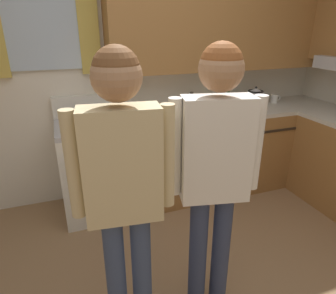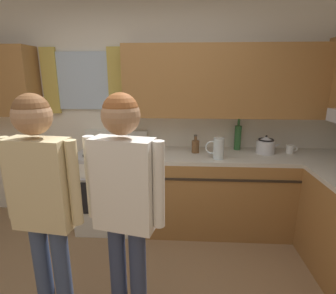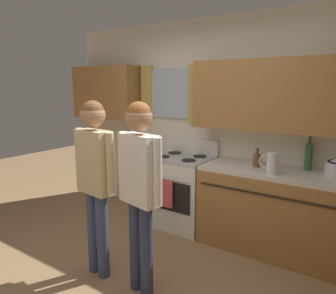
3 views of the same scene
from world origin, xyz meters
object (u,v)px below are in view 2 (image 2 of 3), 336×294
object	(u,v)px
stove_oven	(113,188)
adult_left	(42,193)
mug_ceramic_white	(290,149)
adult_in_plaid	(124,194)
bottle_wine_green	(238,137)
bottle_squat_brown	(195,146)
stovetop_kettle	(266,145)
water_pitcher	(218,148)

from	to	relation	value
stove_oven	adult_left	size ratio (longest dim) A/B	0.67
mug_ceramic_white	adult_in_plaid	distance (m)	2.13
mug_ceramic_white	adult_in_plaid	bearing A→B (deg)	-136.69
mug_ceramic_white	bottle_wine_green	bearing A→B (deg)	167.76
bottle_squat_brown	mug_ceramic_white	distance (m)	1.06
stovetop_kettle	adult_in_plaid	size ratio (longest dim) A/B	0.17
bottle_squat_brown	bottle_wine_green	bearing A→B (deg)	18.07
mug_ceramic_white	adult_left	bearing A→B (deg)	-144.36
mug_ceramic_white	stovetop_kettle	xyz separation A→B (m)	(-0.28, -0.02, 0.05)
bottle_wine_green	mug_ceramic_white	size ratio (longest dim) A/B	3.14
adult_left	adult_in_plaid	world-z (taller)	adult_in_plaid
stove_oven	bottle_squat_brown	world-z (taller)	bottle_squat_brown
bottle_squat_brown	bottle_wine_green	world-z (taller)	bottle_wine_green
stove_oven	stovetop_kettle	distance (m)	1.81
water_pitcher	adult_in_plaid	bearing A→B (deg)	-120.68
adult_left	adult_in_plaid	xyz separation A→B (m)	(0.51, 0.02, 0.00)
stovetop_kettle	water_pitcher	distance (m)	0.60
adult_in_plaid	water_pitcher	bearing A→B (deg)	59.32
adult_in_plaid	stove_oven	bearing A→B (deg)	108.34
mug_ceramic_white	adult_in_plaid	xyz separation A→B (m)	(-1.55, -1.46, 0.09)
bottle_wine_green	water_pitcher	distance (m)	0.47
bottle_wine_green	water_pitcher	bearing A→B (deg)	-125.91
bottle_wine_green	water_pitcher	xyz separation A→B (m)	(-0.27, -0.38, -0.04)
bottle_squat_brown	mug_ceramic_white	size ratio (longest dim) A/B	1.63
stove_oven	mug_ceramic_white	world-z (taller)	stove_oven
mug_ceramic_white	stovetop_kettle	size ratio (longest dim) A/B	0.46
adult_in_plaid	stovetop_kettle	bearing A→B (deg)	48.60
bottle_wine_green	mug_ceramic_white	xyz separation A→B (m)	(0.56, -0.12, -0.10)
mug_ceramic_white	stovetop_kettle	distance (m)	0.28
bottle_squat_brown	adult_in_plaid	bearing A→B (deg)	-109.13
stove_oven	adult_left	xyz separation A→B (m)	(-0.05, -1.39, 0.57)
water_pitcher	adult_in_plaid	size ratio (longest dim) A/B	0.13
bottle_squat_brown	adult_in_plaid	size ratio (longest dim) A/B	0.12
bottle_squat_brown	stovetop_kettle	xyz separation A→B (m)	(0.78, 0.02, 0.02)
mug_ceramic_white	water_pitcher	world-z (taller)	water_pitcher
bottle_squat_brown	adult_in_plaid	xyz separation A→B (m)	(-0.49, -1.42, 0.07)
stove_oven	bottle_squat_brown	size ratio (longest dim) A/B	5.37
adult_in_plaid	mug_ceramic_white	bearing A→B (deg)	43.31
bottle_wine_green	adult_left	world-z (taller)	adult_left
stove_oven	adult_in_plaid	distance (m)	1.56
adult_left	adult_in_plaid	distance (m)	0.51
bottle_wine_green	stovetop_kettle	bearing A→B (deg)	-26.24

